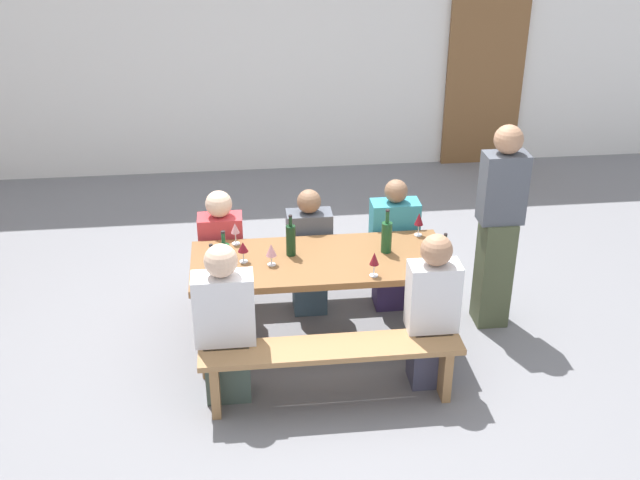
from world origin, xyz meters
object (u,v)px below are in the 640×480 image
wine_bottle_2 (444,258)px  wine_bottle_3 (291,240)px  wine_glass_3 (419,220)px  wine_glass_2 (374,259)px  wine_glass_4 (243,248)px  wine_bottle_0 (387,236)px  wooden_door (485,76)px  wine_bottle_4 (213,270)px  wine_glass_0 (235,229)px  bench_near (331,359)px  wine_bottle_1 (225,259)px  seated_guest_far_1 (309,255)px  seated_guest_far_2 (393,248)px  standing_host (498,230)px  tasting_table (320,269)px  wine_glass_1 (271,250)px  seated_guest_near_1 (432,313)px  bench_far (311,263)px  seated_guest_far_0 (222,257)px  seated_guest_near_0 (225,326)px

wine_bottle_2 → wine_bottle_3: bearing=159.8°
wine_glass_3 → wine_glass_2: bearing=-127.4°
wine_glass_4 → wine_bottle_0: bearing=2.3°
wooden_door → wine_bottle_4: size_ratio=6.76×
wooden_door → wine_glass_0: wooden_door is taller
bench_near → wine_bottle_1: wine_bottle_1 is taller
wine_bottle_0 → seated_guest_far_1: wine_bottle_0 is taller
seated_guest_far_2 → standing_host: (0.73, -0.34, 0.29)m
wine_glass_2 → wine_bottle_4: bearing=-179.8°
tasting_table → wine_glass_0: size_ratio=10.87×
wine_bottle_4 → wine_glass_1: bearing=30.7°
wine_glass_3 → seated_guest_far_2: seated_guest_far_2 is taller
wine_bottle_3 → seated_guest_near_1: (0.91, -0.61, -0.31)m
bench_far → wine_glass_4: (-0.55, -0.67, 0.52)m
seated_guest_far_0 → seated_guest_far_2: seated_guest_far_2 is taller
wine_bottle_2 → seated_guest_far_2: (-0.18, 0.83, -0.34)m
wine_glass_2 → seated_guest_far_1: 0.98m
seated_guest_near_0 → seated_guest_near_1: (1.41, -0.00, 0.00)m
tasting_table → seated_guest_far_1: size_ratio=1.75×
wine_glass_0 → seated_guest_far_2: 1.32m
tasting_table → wine_glass_1: size_ratio=11.27×
wine_bottle_1 → wine_bottle_2: 1.52m
wine_bottle_0 → wooden_door: bearing=63.0°
bench_far → wine_glass_2: size_ratio=9.69×
wooden_door → standing_host: 3.60m
standing_host → seated_guest_far_2: bearing=-24.9°
wine_bottle_2 → wine_glass_2: wine_bottle_2 is taller
standing_host → wine_bottle_0: bearing=8.7°
seated_guest_far_2 → standing_host: 0.86m
wine_bottle_0 → wine_glass_3: 0.38m
wine_bottle_4 → wine_glass_3: size_ratio=1.66×
wine_glass_1 → wine_bottle_1: bearing=-159.1°
bench_far → wine_bottle_0: 0.96m
wine_bottle_4 → seated_guest_near_0: size_ratio=0.27×
bench_near → seated_guest_far_1: (-0.03, 1.21, 0.15)m
wine_bottle_3 → tasting_table: bearing=-22.1°
wooden_door → wine_glass_4: wooden_door is taller
wine_bottle_4 → seated_guest_near_0: (0.07, -0.23, -0.31)m
wine_bottle_1 → wine_glass_2: 1.03m
bench_near → wine_bottle_1: bearing=143.9°
wine_glass_2 → wine_bottle_0: bearing=66.3°
bench_near → seated_guest_far_2: bearing=61.5°
wine_bottle_0 → seated_guest_near_1: (0.21, -0.58, -0.31)m
seated_guest_far_0 → seated_guest_far_2: bearing=90.0°
wine_bottle_4 → seated_guest_far_2: (1.42, 0.83, -0.34)m
wine_bottle_3 → wooden_door: bearing=54.7°
wine_bottle_0 → seated_guest_far_0: (-1.21, 0.47, -0.35)m
wooden_door → wine_bottle_4: (-3.09, -3.96, -0.19)m
seated_guest_far_2 → wine_glass_0: bearing=-79.8°
tasting_table → standing_host: bearing=7.8°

